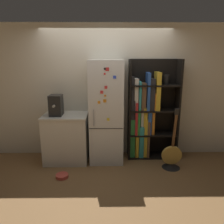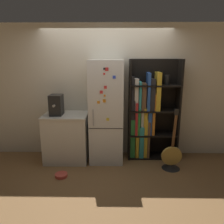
% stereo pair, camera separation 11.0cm
% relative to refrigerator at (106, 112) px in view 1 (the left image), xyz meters
% --- Properties ---
extents(ground_plane, '(16.00, 16.00, 0.00)m').
position_rel_refrigerator_xyz_m(ground_plane, '(0.00, -0.15, -0.96)').
color(ground_plane, olive).
extents(wall_back, '(8.00, 0.05, 2.60)m').
position_rel_refrigerator_xyz_m(wall_back, '(0.00, 0.33, 0.34)').
color(wall_back, beige).
rests_on(wall_back, ground_plane).
extents(refrigerator, '(0.62, 0.63, 1.93)m').
position_rel_refrigerator_xyz_m(refrigerator, '(0.00, 0.00, 0.00)').
color(refrigerator, white).
rests_on(refrigerator, ground_plane).
extents(bookshelf, '(0.96, 0.36, 1.94)m').
position_rel_refrigerator_xyz_m(bookshelf, '(0.79, 0.15, -0.09)').
color(bookshelf, black).
rests_on(bookshelf, ground_plane).
extents(kitchen_counter, '(0.83, 0.66, 0.92)m').
position_rel_refrigerator_xyz_m(kitchen_counter, '(-0.77, -0.02, -0.50)').
color(kitchen_counter, silver).
rests_on(kitchen_counter, ground_plane).
extents(espresso_machine, '(0.22, 0.33, 0.38)m').
position_rel_refrigerator_xyz_m(espresso_machine, '(-0.92, -0.06, 0.15)').
color(espresso_machine, black).
rests_on(espresso_machine, kitchen_counter).
extents(guitar, '(0.37, 0.33, 1.14)m').
position_rel_refrigerator_xyz_m(guitar, '(1.19, -0.37, -0.80)').
color(guitar, black).
rests_on(guitar, ground_plane).
extents(pet_bowl, '(0.21, 0.21, 0.06)m').
position_rel_refrigerator_xyz_m(pet_bowl, '(-0.74, -0.69, -0.93)').
color(pet_bowl, '#D84C3F').
rests_on(pet_bowl, ground_plane).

